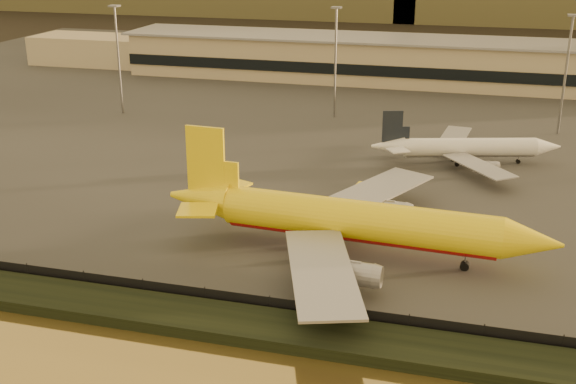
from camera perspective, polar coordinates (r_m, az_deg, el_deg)
name	(u,v)px	position (r m, az deg, el deg)	size (l,w,h in m)	color
ground	(283,266)	(96.53, -0.36, -5.85)	(900.00, 900.00, 0.00)	black
embankment	(242,325)	(81.92, -3.63, -10.44)	(320.00, 7.00, 1.40)	black
tarmac	(385,105)	(184.92, 7.68, 6.79)	(320.00, 220.00, 0.20)	#2D2D2D
perimeter_fence	(253,303)	(84.90, -2.76, -8.77)	(300.00, 0.05, 2.20)	black
terminal_building	(351,59)	(215.52, 5.04, 10.46)	(202.00, 25.00, 12.60)	tan
apron_light_masts	(445,59)	(160.94, 12.29, 10.20)	(152.20, 12.20, 25.40)	slate
dhl_cargo_jet	(352,221)	(97.83, 5.07, -2.33)	(54.30, 53.14, 16.22)	yellow
white_narrowbody_jet	(466,148)	(140.19, 13.90, 3.40)	(35.36, 33.72, 10.33)	white
gse_vehicle_yellow	(370,191)	(120.63, 6.50, 0.11)	(4.58, 2.06, 2.06)	yellow
gse_vehicle_white	(206,170)	(131.37, -6.51, 1.75)	(4.05, 1.82, 1.82)	white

